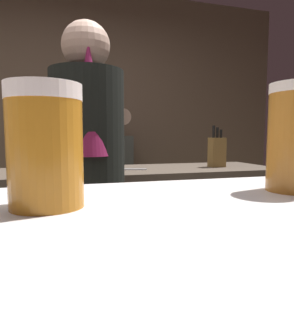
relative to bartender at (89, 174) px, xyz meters
name	(u,v)px	position (x,y,z in m)	size (l,w,h in m)	color
wall_back	(59,116)	(-0.11, 2.03, 0.40)	(5.20, 0.10, 2.70)	brown
prep_counter	(120,239)	(0.24, 0.46, -0.49)	(2.10, 0.60, 0.92)	#4F4338
back_shelf	(91,190)	(0.19, 1.75, -0.39)	(0.83, 0.36, 1.13)	#3D3F3A
bartender	(89,174)	(0.00, 0.00, 0.00)	(0.42, 0.51, 1.65)	#37253A
knife_block	(217,152)	(0.91, 0.42, 0.07)	(0.10, 0.08, 0.28)	olive
mixing_bowl	(70,168)	(-0.07, 0.35, -0.01)	(0.20, 0.20, 0.05)	slate
chefs_knife	(128,169)	(0.28, 0.41, -0.03)	(0.24, 0.03, 0.01)	silver
pint_glass_near	(46,147)	(-0.15, -1.10, 0.16)	(0.08, 0.08, 0.13)	#BA701D
bottle_olive_oil	(91,127)	(0.20, 1.74, 0.27)	(0.06, 0.06, 0.22)	red
bottle_vinegar	(83,128)	(0.12, 1.82, 0.26)	(0.05, 0.05, 0.21)	black
bottle_hot_sauce	(63,126)	(-0.08, 1.79, 0.28)	(0.05, 0.05, 0.26)	#D4C983
bottle_soy	(121,129)	(0.53, 1.80, 0.25)	(0.07, 0.07, 0.19)	black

